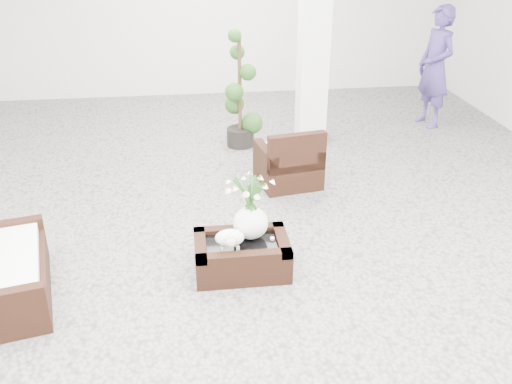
{
  "coord_description": "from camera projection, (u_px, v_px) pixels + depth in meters",
  "views": [
    {
      "loc": [
        -0.65,
        -5.13,
        3.15
      ],
      "look_at": [
        0.0,
        -0.1,
        0.62
      ],
      "focal_mm": 39.55,
      "sensor_mm": 36.0,
      "label": 1
    }
  ],
  "objects": [
    {
      "name": "ground",
      "position": [
        255.0,
        240.0,
        6.03
      ],
      "size": [
        11.0,
        11.0,
        0.0
      ],
      "primitive_type": "plane",
      "color": "gray",
      "rests_on": "ground"
    },
    {
      "name": "planter_narcissus",
      "position": [
        250.0,
        200.0,
        5.3
      ],
      "size": [
        0.44,
        0.44,
        0.8
      ],
      "primitive_type": null,
      "color": "white",
      "rests_on": "coffee_table"
    },
    {
      "name": "topiary",
      "position": [
        240.0,
        91.0,
        8.1
      ],
      "size": [
        0.45,
        0.45,
        1.69
      ],
      "primitive_type": null,
      "color": "#224616",
      "rests_on": "ground"
    },
    {
      "name": "sheep_figurine",
      "position": [
        230.0,
        240.0,
        5.23
      ],
      "size": [
        0.28,
        0.23,
        0.21
      ],
      "primitive_type": "ellipsoid",
      "color": "white",
      "rests_on": "coffee_table"
    },
    {
      "name": "armchair",
      "position": [
        288.0,
        155.0,
        7.13
      ],
      "size": [
        0.84,
        0.81,
        0.78
      ],
      "primitive_type": "cube",
      "rotation": [
        0.0,
        0.0,
        3.31
      ],
      "color": "black",
      "rests_on": "ground"
    },
    {
      "name": "coffee_table",
      "position": [
        242.0,
        257.0,
        5.45
      ],
      "size": [
        0.9,
        0.6,
        0.31
      ],
      "primitive_type": "cube",
      "color": "black",
      "rests_on": "ground"
    },
    {
      "name": "shopper",
      "position": [
        435.0,
        67.0,
        8.89
      ],
      "size": [
        0.61,
        0.78,
        1.9
      ],
      "primitive_type": "imported",
      "rotation": [
        0.0,
        0.0,
        -1.33
      ],
      "color": "#443373",
      "rests_on": "ground"
    },
    {
      "name": "loveseat",
      "position": [
        8.0,
        264.0,
        4.99
      ],
      "size": [
        0.89,
        1.4,
        0.69
      ],
      "primitive_type": "cube",
      "rotation": [
        0.0,
        0.0,
        1.79
      ],
      "color": "black",
      "rests_on": "ground"
    },
    {
      "name": "tealight",
      "position": [
        272.0,
        238.0,
        5.43
      ],
      "size": [
        0.04,
        0.04,
        0.03
      ],
      "primitive_type": "cylinder",
      "color": "white",
      "rests_on": "coffee_table"
    },
    {
      "name": "column",
      "position": [
        315.0,
        23.0,
        7.87
      ],
      "size": [
        0.4,
        0.4,
        3.5
      ],
      "primitive_type": "cube",
      "color": "white",
      "rests_on": "ground"
    }
  ]
}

